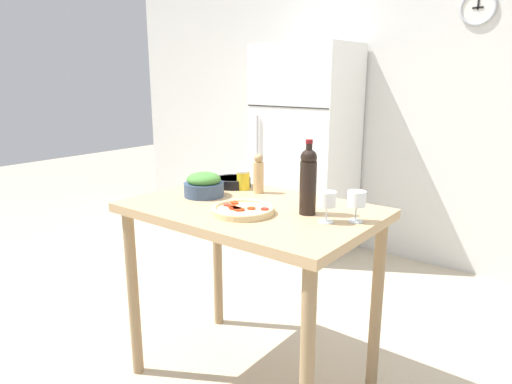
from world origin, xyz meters
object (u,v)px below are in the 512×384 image
object	(u,v)px
wine_glass_far	(357,200)
homemade_pizza	(243,210)
salad_bowl	(203,185)
pepper_mill	(258,174)
salt_canister	(243,180)
wine_glass_near	(326,201)
cast_iron_skillet	(232,182)
refrigerator	(305,151)
wine_bottle	(308,180)

from	to	relation	value
wine_glass_far	homemade_pizza	bearing A→B (deg)	-156.59
salad_bowl	homemade_pizza	xyz separation A→B (m)	(0.35, -0.11, -0.04)
homemade_pizza	pepper_mill	bearing A→B (deg)	117.16
salt_canister	homemade_pizza	bearing A→B (deg)	-50.74
wine_glass_far	homemade_pizza	xyz separation A→B (m)	(-0.44, -0.19, -0.08)
wine_glass_near	salad_bowl	world-z (taller)	wine_glass_near
wine_glass_near	pepper_mill	bearing A→B (deg)	156.64
wine_glass_near	homemade_pizza	distance (m)	0.37
salad_bowl	salt_canister	bearing A→B (deg)	74.16
cast_iron_skillet	salt_canister	bearing A→B (deg)	-7.05
refrigerator	wine_glass_far	world-z (taller)	refrigerator
wine_bottle	cast_iron_skillet	xyz separation A→B (m)	(-0.60, 0.19, -0.13)
salad_bowl	homemade_pizza	size ratio (longest dim) A/B	0.72
wine_glass_near	salad_bowl	distance (m)	0.70
pepper_mill	cast_iron_skillet	xyz separation A→B (m)	(-0.20, 0.02, -0.07)
homemade_pizza	wine_bottle	bearing A→B (deg)	36.31
pepper_mill	wine_bottle	bearing A→B (deg)	-22.78
salt_canister	wine_bottle	bearing A→B (deg)	-19.17
pepper_mill	cast_iron_skillet	distance (m)	0.21
refrigerator	homemade_pizza	bearing A→B (deg)	-65.74
wine_glass_near	pepper_mill	world-z (taller)	pepper_mill
refrigerator	homemade_pizza	xyz separation A→B (m)	(0.84, -1.87, 0.05)
wine_glass_near	salt_canister	size ratio (longest dim) A/B	1.25
wine_glass_near	cast_iron_skillet	xyz separation A→B (m)	(-0.72, 0.25, -0.07)
wine_glass_far	pepper_mill	distance (m)	0.63
wine_glass_far	cast_iron_skillet	size ratio (longest dim) A/B	0.41
cast_iron_skillet	wine_glass_far	bearing A→B (deg)	-11.22
homemade_pizza	cast_iron_skillet	xyz separation A→B (m)	(-0.37, 0.35, 0.01)
wine_glass_near	cast_iron_skillet	distance (m)	0.76
pepper_mill	homemade_pizza	xyz separation A→B (m)	(0.17, -0.33, -0.08)
refrigerator	wine_glass_near	xyz separation A→B (m)	(1.20, -1.76, 0.13)
wine_glass_far	salt_canister	world-z (taller)	wine_glass_far
pepper_mill	cast_iron_skillet	bearing A→B (deg)	174.21
pepper_mill	salad_bowl	distance (m)	0.29
salad_bowl	salt_canister	xyz separation A→B (m)	(0.07, 0.23, -0.00)
wine_bottle	salt_canister	size ratio (longest dim) A/B	3.13
wine_bottle	wine_glass_far	xyz separation A→B (m)	(0.22, 0.03, -0.06)
homemade_pizza	cast_iron_skillet	size ratio (longest dim) A/B	0.86
pepper_mill	homemade_pizza	distance (m)	0.38
wine_glass_far	pepper_mill	bearing A→B (deg)	167.06
wine_glass_near	homemade_pizza	bearing A→B (deg)	-162.85
cast_iron_skillet	salad_bowl	bearing A→B (deg)	-84.65
salad_bowl	homemade_pizza	world-z (taller)	salad_bowl
wine_glass_near	cast_iron_skillet	world-z (taller)	wine_glass_near
wine_glass_near	wine_glass_far	xyz separation A→B (m)	(0.09, 0.08, 0.00)
refrigerator	wine_glass_near	world-z (taller)	refrigerator
salad_bowl	homemade_pizza	bearing A→B (deg)	-17.45
salt_canister	cast_iron_skillet	xyz separation A→B (m)	(-0.09, 0.01, -0.03)
pepper_mill	cast_iron_skillet	size ratio (longest dim) A/B	0.64
wine_glass_near	homemade_pizza	world-z (taller)	wine_glass_near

